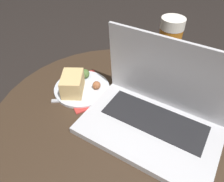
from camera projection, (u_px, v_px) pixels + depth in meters
The scene contains 6 objects.
table at pixel (119, 139), 0.71m from camera, with size 0.74×0.74×0.51m.
napkin at pixel (86, 90), 0.71m from camera, with size 0.22×0.19×0.00m.
laptop at pixel (156, 112), 0.58m from camera, with size 0.38×0.27×0.24m.
beer_glass at pixel (167, 53), 0.68m from camera, with size 0.07×0.07×0.22m.
snack_plate at pixel (78, 85), 0.70m from camera, with size 0.18×0.18×0.07m.
fork at pixel (85, 99), 0.68m from camera, with size 0.14×0.14×0.00m.
Camera 1 is at (0.25, -0.34, 0.98)m, focal length 35.00 mm.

